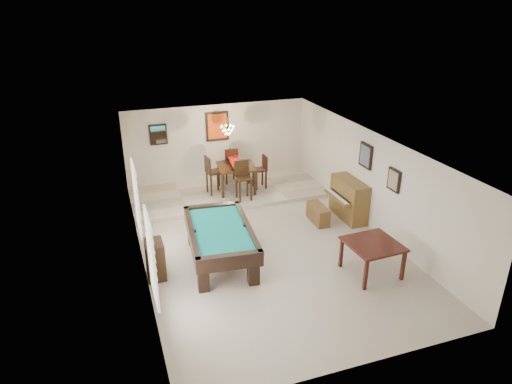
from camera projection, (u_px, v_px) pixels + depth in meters
ground_plane at (264, 243)px, 11.61m from camera, size 6.00×9.00×0.02m
wall_back at (218, 144)px, 15.00m from camera, size 6.00×0.04×2.60m
wall_front at (361, 304)px, 7.18m from camera, size 6.00×0.04×2.60m
wall_left at (138, 213)px, 10.20m from camera, size 0.04×9.00×2.60m
wall_right at (371, 181)px, 11.99m from camera, size 0.04×9.00×2.60m
ceiling at (264, 144)px, 10.58m from camera, size 6.00×9.00×0.04m
dining_step at (229, 192)px, 14.41m from camera, size 6.00×2.50×0.12m
window_left_front at (151, 258)px, 8.25m from camera, size 0.06×1.00×1.70m
window_left_rear at (136, 198)px, 10.69m from camera, size 0.06×1.00×1.70m
pool_table at (220, 245)px, 10.59m from camera, size 1.65×2.73×0.87m
square_table at (372, 258)px, 10.17m from camera, size 1.17×1.17×0.77m
upright_piano at (345, 200)px, 12.66m from camera, size 0.76×1.35×1.13m
piano_bench at (318, 214)px, 12.57m from camera, size 0.37×0.88×0.49m
apothecary_chest at (155, 260)px, 10.02m from camera, size 0.39×0.58×0.87m
dining_table at (236, 176)px, 14.24m from camera, size 1.27×1.27×0.94m
flower_vase at (236, 158)px, 14.01m from camera, size 0.15×0.15×0.24m
dining_chair_south at (244, 181)px, 13.56m from camera, size 0.45×0.45×1.18m
dining_chair_north at (230, 165)px, 14.84m from camera, size 0.46×0.46×1.20m
dining_chair_west at (214, 175)px, 13.99m from camera, size 0.50×0.50×1.21m
dining_chair_east at (260, 172)px, 14.42m from camera, size 0.40×0.40×1.06m
chandelier at (228, 127)px, 13.52m from camera, size 0.44×0.44×0.60m
back_painting at (217, 126)px, 14.73m from camera, size 0.75×0.06×0.95m
back_mirror at (158, 135)px, 14.20m from camera, size 0.55×0.06×0.65m
right_picture_upper at (366, 156)px, 12.00m from camera, size 0.06×0.55×0.65m
right_picture_lower at (394, 180)px, 10.95m from camera, size 0.06×0.45×0.55m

